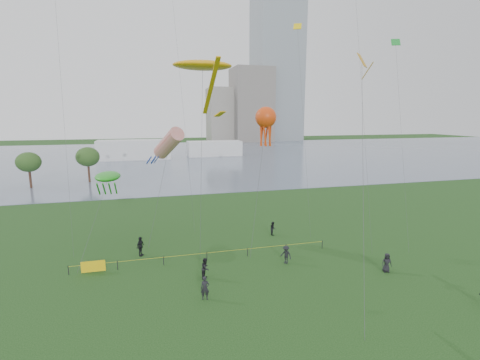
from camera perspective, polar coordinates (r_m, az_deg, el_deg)
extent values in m
plane|color=#133310|center=(24.13, 6.58, -23.52)|extent=(400.00, 400.00, 0.00)
cube|color=slate|center=(119.56, -11.02, 3.85)|extent=(400.00, 120.00, 0.08)
cube|color=gray|center=(204.45, 6.11, 23.61)|extent=(24.00, 24.00, 120.00)
cube|color=slate|center=(188.40, 1.86, 12.18)|extent=(20.00, 20.00, 38.00)
cube|color=gray|center=(190.70, -2.78, 10.65)|extent=(16.00, 18.00, 28.00)
cube|color=silver|center=(114.14, -16.95, 4.79)|extent=(22.00, 8.00, 6.00)
cube|color=silver|center=(119.04, -4.24, 5.19)|extent=(18.00, 7.00, 5.00)
cylinder|color=#3C251B|center=(77.62, -23.52, 0.84)|extent=(0.44, 0.44, 3.25)
ellipsoid|color=#335722|center=(77.15, -23.72, 3.51)|extent=(4.62, 4.62, 3.89)
cylinder|color=#3C251B|center=(76.40, -31.15, -0.02)|extent=(0.44, 0.44, 3.06)
ellipsoid|color=#335722|center=(75.93, -31.39, 2.54)|extent=(4.36, 4.36, 3.68)
cylinder|color=black|center=(34.11, -26.34, -13.14)|extent=(0.07, 0.07, 0.85)
cylinder|color=black|center=(33.50, -19.46, -13.06)|extent=(0.07, 0.07, 0.85)
cylinder|color=black|center=(33.35, -12.43, -12.79)|extent=(0.07, 0.07, 0.85)
cylinder|color=black|center=(33.69, -5.46, -12.34)|extent=(0.07, 0.07, 0.85)
cylinder|color=black|center=(34.49, 1.25, -11.73)|extent=(0.07, 0.07, 0.85)
cylinder|color=black|center=(35.72, 7.55, -11.02)|extent=(0.07, 0.07, 0.85)
cylinder|color=black|center=(37.34, 13.34, -10.25)|extent=(0.07, 0.07, 0.85)
cylinder|color=#CBD018|center=(33.56, -5.47, -11.83)|extent=(24.00, 0.03, 0.03)
cube|color=yellow|center=(33.70, -22.94, -12.93)|extent=(2.00, 0.04, 1.00)
imported|color=black|center=(30.18, -5.69, -14.21)|extent=(0.99, 1.07, 1.77)
imported|color=black|center=(33.04, 7.55, -12.03)|extent=(1.16, 1.28, 1.72)
imported|color=black|center=(35.72, -16.04, -10.42)|extent=(0.99, 1.21, 1.93)
imported|color=black|center=(33.68, 22.94, -12.38)|extent=(0.95, 0.74, 1.70)
imported|color=black|center=(27.09, -5.76, -17.24)|extent=(0.71, 0.53, 1.77)
imported|color=black|center=(40.30, 5.42, -7.90)|extent=(0.70, 0.84, 1.57)
cylinder|color=#3F3F42|center=(33.08, -6.37, 2.76)|extent=(1.00, 2.48, 18.11)
ellipsoid|color=orange|center=(34.38, -6.16, 18.20)|extent=(5.61, 3.51, 0.88)
cube|color=orange|center=(30.00, -4.82, 14.74)|extent=(0.36, 6.98, 4.09)
cube|color=orange|center=(26.19, -3.29, 10.78)|extent=(0.95, 0.95, 0.42)
cylinder|color=#3F3F42|center=(37.65, -13.20, -2.34)|extent=(2.64, 2.53, 10.58)
cylinder|color=red|center=(38.16, -11.62, 5.92)|extent=(3.47, 4.96, 3.66)
cylinder|color=#172EA2|center=(37.07, -13.59, 3.23)|extent=(0.60, 1.13, 0.88)
cylinder|color=#172EA2|center=(37.45, -14.03, 3.28)|extent=(0.60, 1.13, 0.88)
cylinder|color=#172EA2|center=(37.30, -14.71, 3.22)|extent=(0.60, 1.13, 0.88)
cylinder|color=#172EA2|center=(36.83, -14.71, 3.13)|extent=(0.60, 1.13, 0.88)
cylinder|color=#172EA2|center=(36.69, -14.01, 3.14)|extent=(0.60, 1.13, 0.88)
cylinder|color=#3F3F42|center=(36.39, -22.84, -6.09)|extent=(2.25, 7.38, 7.22)
ellipsoid|color=#20961B|center=(39.03, -20.87, 0.56)|extent=(2.56, 4.60, 0.89)
cylinder|color=#20961B|center=(37.74, -22.22, -1.40)|extent=(0.16, 1.79, 1.54)
cylinder|color=#20961B|center=(37.67, -21.40, -1.36)|extent=(0.16, 1.79, 1.54)
cylinder|color=#20961B|center=(37.61, -20.56, -1.32)|extent=(0.16, 1.79, 1.54)
cylinder|color=#20961B|center=(37.55, -19.73, -1.29)|extent=(0.16, 1.79, 1.54)
cylinder|color=#3F3F42|center=(34.26, 3.00, -0.99)|extent=(2.62, 3.50, 13.32)
sphere|color=#E34110|center=(35.62, 4.26, 10.22)|extent=(2.13, 2.13, 2.13)
cylinder|color=#E34110|center=(35.83, 4.98, 7.65)|extent=(0.18, 0.54, 2.60)
cylinder|color=#E34110|center=(36.16, 4.38, 7.69)|extent=(0.49, 0.36, 2.61)
cylinder|color=#E34110|center=(36.00, 3.62, 7.68)|extent=(0.49, 0.36, 2.61)
cylinder|color=#E34110|center=(35.51, 3.45, 7.65)|extent=(0.18, 0.54, 2.60)
cylinder|color=#E34110|center=(35.18, 4.06, 7.61)|extent=(0.49, 0.36, 2.61)
cylinder|color=#E34110|center=(35.34, 4.84, 7.62)|extent=(0.49, 0.36, 2.61)
cylinder|color=#3F3F42|center=(27.61, 19.56, 0.90)|extent=(6.56, 12.07, 18.34)
cube|color=orange|center=(34.43, 19.40, 18.03)|extent=(1.49, 1.49, 1.22)
cylinder|color=orange|center=(33.56, 20.18, 16.47)|extent=(0.08, 1.58, 1.35)
cube|color=yellow|center=(44.23, 9.41, 23.62)|extent=(0.93, 0.60, 0.76)
cube|color=#198C2D|center=(42.84, 24.18, 19.94)|extent=(0.97, 0.68, 0.76)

